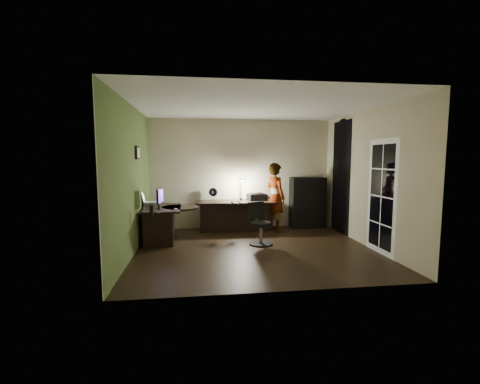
{
  "coord_description": "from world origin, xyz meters",
  "views": [
    {
      "loc": [
        -1.07,
        -5.95,
        1.75
      ],
      "look_at": [
        -0.15,
        1.05,
        1.0
      ],
      "focal_mm": 24.0,
      "sensor_mm": 36.0,
      "label": 1
    }
  ],
  "objects": [
    {
      "name": "wall_right",
      "position": [
        2.25,
        0.0,
        1.35
      ],
      "size": [
        0.01,
        4.0,
        2.7
      ],
      "primitive_type": "cube",
      "color": "tan",
      "rests_on": "floor"
    },
    {
      "name": "cabinet",
      "position": [
        1.66,
        1.78,
        0.63
      ],
      "size": [
        0.85,
        0.42,
        1.27
      ],
      "primitive_type": "cube",
      "rotation": [
        0.0,
        0.0,
        0.0
      ],
      "color": "black",
      "rests_on": "floor"
    },
    {
      "name": "office_chair",
      "position": [
        0.18,
        0.31,
        0.43
      ],
      "size": [
        0.62,
        0.62,
        0.85
      ],
      "primitive_type": "cube",
      "rotation": [
        0.0,
        0.0,
        0.36
      ],
      "color": "black",
      "rests_on": "floor"
    },
    {
      "name": "french_door",
      "position": [
        2.24,
        -0.55,
        1.05
      ],
      "size": [
        0.02,
        0.92,
        2.1
      ],
      "primitive_type": "cube",
      "color": "white",
      "rests_on": "floor"
    },
    {
      "name": "notepad",
      "position": [
        -1.79,
        0.32,
        0.72
      ],
      "size": [
        0.16,
        0.21,
        0.01
      ],
      "primitive_type": "cube",
      "rotation": [
        0.0,
        0.0,
        0.09
      ],
      "color": "silver",
      "rests_on": "desk_left"
    },
    {
      "name": "wall_left",
      "position": [
        -2.25,
        0.0,
        1.35
      ],
      "size": [
        0.01,
        4.0,
        2.7
      ],
      "primitive_type": "cube",
      "color": "tan",
      "rests_on": "floor"
    },
    {
      "name": "laptop",
      "position": [
        -2.07,
        1.0,
        0.93
      ],
      "size": [
        0.38,
        0.36,
        0.24
      ],
      "primitive_type": "cube",
      "rotation": [
        0.0,
        0.0,
        0.1
      ],
      "color": "silver",
      "rests_on": "laptop_stand"
    },
    {
      "name": "person",
      "position": [
        0.77,
        1.5,
        0.82
      ],
      "size": [
        0.59,
        0.69,
        1.63
      ],
      "primitive_type": "imported",
      "rotation": [
        0.0,
        0.0,
        1.99
      ],
      "color": "#D8A88C",
      "rests_on": "floor"
    },
    {
      "name": "headphones",
      "position": [
        -0.24,
        1.15,
        0.75
      ],
      "size": [
        0.2,
        0.09,
        0.09
      ],
      "primitive_type": "cube",
      "rotation": [
        0.0,
        0.0,
        0.04
      ],
      "color": "navy",
      "rests_on": "desk_right"
    },
    {
      "name": "desk_left",
      "position": [
        -1.83,
        0.85,
        0.36
      ],
      "size": [
        0.81,
        1.28,
        0.73
      ],
      "primitive_type": "cube",
      "rotation": [
        0.0,
        0.0,
        0.03
      ],
      "color": "black",
      "rests_on": "floor"
    },
    {
      "name": "desk_right",
      "position": [
        -0.16,
        1.63,
        0.36
      ],
      "size": [
        1.93,
        0.73,
        0.72
      ],
      "primitive_type": "cube",
      "rotation": [
        0.0,
        0.0,
        -0.03
      ],
      "color": "black",
      "rests_on": "floor"
    },
    {
      "name": "speaker",
      "position": [
        -1.92,
        -0.01,
        0.81
      ],
      "size": [
        0.08,
        0.08,
        0.18
      ],
      "primitive_type": "cylinder",
      "rotation": [
        0.0,
        0.0,
        -0.13
      ],
      "color": "black",
      "rests_on": "desk_left"
    },
    {
      "name": "pen",
      "position": [
        -1.62,
        0.7,
        0.72
      ],
      "size": [
        0.08,
        0.11,
        0.01
      ],
      "primitive_type": "cube",
      "rotation": [
        0.0,
        0.0,
        0.61
      ],
      "color": "black",
      "rests_on": "desk_left"
    },
    {
      "name": "floor",
      "position": [
        0.0,
        0.0,
        -0.01
      ],
      "size": [
        4.5,
        4.0,
        0.01
      ],
      "primitive_type": "cube",
      "color": "black",
      "rests_on": "ground"
    },
    {
      "name": "green_wall_overlay",
      "position": [
        -2.24,
        0.0,
        1.35
      ],
      "size": [
        0.0,
        4.0,
        2.7
      ],
      "primitive_type": "cube",
      "color": "#4C652E",
      "rests_on": "floor"
    },
    {
      "name": "monitor",
      "position": [
        -1.85,
        0.6,
        0.87
      ],
      "size": [
        0.14,
        0.47,
        0.31
      ],
      "primitive_type": "cube",
      "rotation": [
        0.0,
        0.0,
        -0.1
      ],
      "color": "black",
      "rests_on": "desk_left"
    },
    {
      "name": "wall_back",
      "position": [
        0.0,
        2.0,
        1.35
      ],
      "size": [
        4.5,
        0.01,
        2.7
      ],
      "primitive_type": "cube",
      "color": "tan",
      "rests_on": "floor"
    },
    {
      "name": "framed_picture",
      "position": [
        -2.22,
        0.45,
        1.85
      ],
      "size": [
        0.04,
        0.3,
        0.25
      ],
      "primitive_type": "cube",
      "color": "black",
      "rests_on": "wall_left"
    },
    {
      "name": "desk_lamp",
      "position": [
        -0.02,
        1.83,
        0.99
      ],
      "size": [
        0.2,
        0.29,
        0.58
      ],
      "primitive_type": "cube",
      "rotation": [
        0.0,
        0.0,
        -0.24
      ],
      "color": "black",
      "rests_on": "desk_right"
    },
    {
      "name": "phone",
      "position": [
        -1.56,
        0.89,
        0.72
      ],
      "size": [
        0.08,
        0.13,
        0.01
      ],
      "primitive_type": "cube",
      "rotation": [
        0.0,
        0.0,
        0.21
      ],
      "color": "black",
      "rests_on": "desk_left"
    },
    {
      "name": "desk_fan",
      "position": [
        -0.7,
        1.85,
        0.87
      ],
      "size": [
        0.24,
        0.19,
        0.32
      ],
      "primitive_type": "cube",
      "rotation": [
        0.0,
        0.0,
        -0.43
      ],
      "color": "black",
      "rests_on": "desk_right"
    },
    {
      "name": "mouse",
      "position": [
        -1.53,
        0.52,
        0.73
      ],
      "size": [
        0.09,
        0.1,
        0.03
      ],
      "primitive_type": "ellipsoid",
      "rotation": [
        0.0,
        0.0,
        -0.39
      ],
      "color": "silver",
      "rests_on": "desk_left"
    },
    {
      "name": "laptop_stand",
      "position": [
        -2.11,
        1.0,
        0.76
      ],
      "size": [
        0.26,
        0.22,
        0.1
      ],
      "primitive_type": "cube",
      "rotation": [
        0.0,
        0.0,
        0.15
      ],
      "color": "silver",
      "rests_on": "desk_left"
    },
    {
      "name": "printer",
      "position": [
        0.36,
        1.75,
        0.8
      ],
      "size": [
        0.48,
        0.4,
        0.19
      ],
      "primitive_type": "cube",
      "rotation": [
        0.0,
        0.0,
        0.16
      ],
      "color": "black",
      "rests_on": "desk_right"
    },
    {
      "name": "arched_doorway",
      "position": [
        2.24,
        1.15,
        1.3
      ],
      "size": [
        0.01,
        0.9,
        2.6
      ],
      "primitive_type": "cube",
      "color": "black",
      "rests_on": "floor"
    },
    {
      "name": "wall_front",
      "position": [
        0.0,
        -2.0,
        1.35
      ],
      "size": [
        4.5,
        0.01,
        2.7
      ],
      "primitive_type": "cube",
      "color": "tan",
      "rests_on": "floor"
    },
    {
      "name": "ceiling",
      "position": [
        0.0,
        0.0,
        2.71
      ],
      "size": [
        4.5,
        4.0,
        0.01
      ],
      "primitive_type": "cube",
      "color": "silver",
      "rests_on": "floor"
    }
  ]
}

